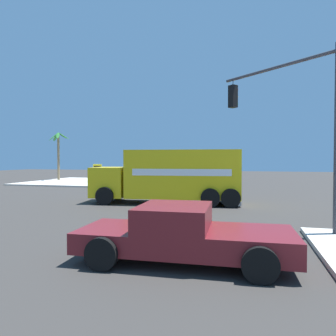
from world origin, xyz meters
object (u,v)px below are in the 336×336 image
object	(u,v)px
traffic_light_primary	(294,113)
palm_tree_far	(59,149)
vending_machine_red	(97,173)
pickup_maroon	(182,232)
delivery_truck	(171,176)

from	to	relation	value
traffic_light_primary	palm_tree_far	distance (m)	30.12
vending_machine_red	palm_tree_far	world-z (taller)	palm_tree_far
pickup_maroon	vending_machine_red	distance (m)	27.35
delivery_truck	vending_machine_red	world-z (taller)	delivery_truck
pickup_maroon	delivery_truck	bearing A→B (deg)	15.47
traffic_light_primary	palm_tree_far	world-z (taller)	traffic_light_primary
traffic_light_primary	palm_tree_far	size ratio (longest dim) A/B	1.10
palm_tree_far	delivery_truck	bearing A→B (deg)	-130.11
traffic_light_primary	pickup_maroon	size ratio (longest dim) A/B	1.15
delivery_truck	palm_tree_far	world-z (taller)	palm_tree_far
vending_machine_red	palm_tree_far	bearing A→B (deg)	81.18
delivery_truck	palm_tree_far	distance (m)	22.38
delivery_truck	vending_machine_red	distance (m)	17.88
delivery_truck	traffic_light_primary	world-z (taller)	traffic_light_primary
palm_tree_far	pickup_maroon	bearing A→B (deg)	-140.67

